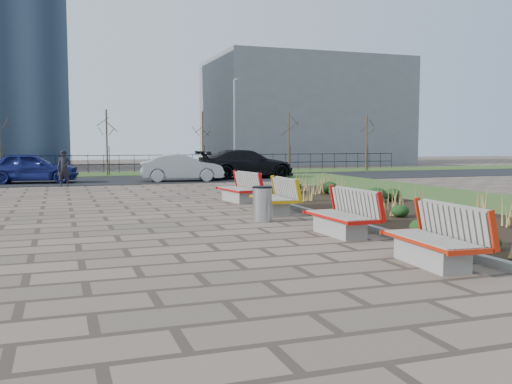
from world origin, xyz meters
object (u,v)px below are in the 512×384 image
object	(u,v)px
bench_d	(237,187)
pedestrian	(64,168)
bench_c	(272,196)
lamp_east	(234,127)
bench_b	(339,213)
bench_a	(431,236)
car_silver	(182,168)
litter_bin	(262,204)
car_blue	(31,168)
car_black	(246,164)

from	to	relation	value
bench_d	pedestrian	world-z (taller)	pedestrian
bench_c	pedestrian	size ratio (longest dim) A/B	1.24
bench_c	lamp_east	size ratio (longest dim) A/B	0.35
bench_b	pedestrian	world-z (taller)	pedestrian
bench_d	pedestrian	xyz separation A→B (m)	(-5.60, 9.00, 0.35)
pedestrian	bench_c	bearing A→B (deg)	-61.68
lamp_east	bench_a	bearing A→B (deg)	-100.28
bench_c	car_silver	size ratio (longest dim) A/B	0.49
litter_bin	car_silver	world-z (taller)	car_silver
car_blue	bench_a	bearing A→B (deg)	-155.90
pedestrian	lamp_east	bearing A→B (deg)	40.08
litter_bin	car_silver	bearing A→B (deg)	85.87
bench_a	car_blue	size ratio (longest dim) A/B	0.47
bench_d	car_blue	distance (m)	13.76
car_silver	car_black	distance (m)	4.24
bench_a	car_silver	size ratio (longest dim) A/B	0.49
lamp_east	car_black	bearing A→B (deg)	-98.80
car_black	litter_bin	bearing A→B (deg)	159.82
car_blue	lamp_east	world-z (taller)	lamp_east
bench_b	lamp_east	distance (m)	24.93
car_silver	car_black	bearing A→B (deg)	-64.40
litter_bin	bench_b	bearing A→B (deg)	-72.40
car_blue	car_black	distance (m)	11.41
bench_b	car_black	bearing A→B (deg)	76.08
litter_bin	car_blue	distance (m)	17.84
bench_c	bench_d	bearing A→B (deg)	92.02
car_black	lamp_east	world-z (taller)	lamp_east
litter_bin	car_black	distance (m)	17.78
car_silver	bench_c	bearing A→B (deg)	-174.55
bench_c	bench_d	distance (m)	3.43
litter_bin	bench_a	bearing A→B (deg)	-81.90
pedestrian	bench_a	bearing A→B (deg)	-70.18
bench_c	car_blue	bearing A→B (deg)	117.12
bench_b	bench_c	size ratio (longest dim) A/B	1.00
bench_d	litter_bin	bearing A→B (deg)	-106.59
bench_a	pedestrian	distance (m)	20.65
bench_d	car_black	bearing A→B (deg)	63.64
lamp_east	pedestrian	bearing A→B (deg)	-144.01
bench_d	car_black	xyz separation A→B (m)	(4.29, 12.10, 0.33)
bench_b	bench_c	xyz separation A→B (m)	(0.00, 4.16, 0.00)
bench_a	lamp_east	bearing A→B (deg)	83.15
car_blue	pedestrian	bearing A→B (deg)	-144.55
bench_b	bench_d	distance (m)	7.59
bench_d	car_silver	size ratio (longest dim) A/B	0.49
car_silver	car_black	xyz separation A→B (m)	(4.00, 1.38, 0.10)
litter_bin	car_black	world-z (taller)	car_black
car_blue	car_black	world-z (taller)	car_black
car_blue	litter_bin	bearing A→B (deg)	-152.76
lamp_east	bench_b	bearing A→B (deg)	-101.63
bench_d	pedestrian	bearing A→B (deg)	115.03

